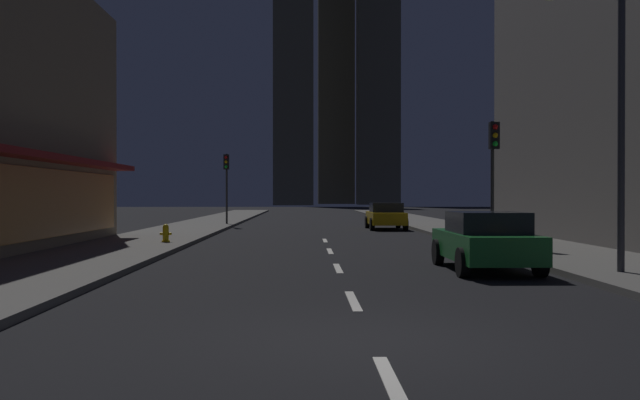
% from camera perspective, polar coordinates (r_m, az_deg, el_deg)
% --- Properties ---
extents(ground_plane, '(78.00, 136.00, 0.10)m').
position_cam_1_polar(ground_plane, '(40.53, -0.16, -2.29)').
color(ground_plane, black).
extents(sidewalk_right, '(4.00, 76.00, 0.15)m').
position_cam_1_polar(sidewalk_right, '(41.27, 9.61, -2.08)').
color(sidewalk_right, '#605E59').
rests_on(sidewalk_right, ground).
extents(sidewalk_left, '(4.00, 76.00, 0.15)m').
position_cam_1_polar(sidewalk_left, '(40.98, -10.00, -2.10)').
color(sidewalk_left, '#605E59').
rests_on(sidewalk_left, ground).
extents(lane_marking_center, '(0.16, 23.00, 0.01)m').
position_cam_1_polar(lane_marking_center, '(17.00, 1.54, -5.83)').
color(lane_marking_center, silver).
rests_on(lane_marking_center, ground).
extents(skyscraper_distant_tall, '(7.59, 5.77, 53.16)m').
position_cam_1_polar(skyscraper_distant_tall, '(130.53, -2.28, 11.31)').
color(skyscraper_distant_tall, brown).
rests_on(skyscraper_distant_tall, ground).
extents(skyscraper_distant_mid, '(7.90, 6.94, 70.26)m').
position_cam_1_polar(skyscraper_distant_mid, '(152.22, 1.36, 13.02)').
color(skyscraper_distant_mid, '#423F32').
rests_on(skyscraper_distant_mid, ground).
extents(skyscraper_distant_short, '(8.48, 6.11, 54.57)m').
position_cam_1_polar(skyscraper_distant_short, '(139.43, 4.96, 10.90)').
color(skyscraper_distant_short, brown).
rests_on(skyscraper_distant_short, ground).
extents(car_parked_near, '(1.98, 4.24, 1.45)m').
position_cam_1_polar(car_parked_near, '(16.97, 13.88, -3.36)').
color(car_parked_near, '#1E722D').
rests_on(car_parked_near, ground).
extents(car_parked_far, '(1.98, 4.24, 1.45)m').
position_cam_1_polar(car_parked_far, '(36.68, 5.61, -1.34)').
color(car_parked_far, gold).
rests_on(car_parked_far, ground).
extents(fire_hydrant_far_left, '(0.42, 0.30, 0.65)m').
position_cam_1_polar(fire_hydrant_far_left, '(25.08, -12.98, -2.81)').
color(fire_hydrant_far_left, gold).
rests_on(fire_hydrant_far_left, sidewalk_left).
extents(traffic_light_near_right, '(0.32, 0.48, 4.20)m').
position_cam_1_polar(traffic_light_near_right, '(23.24, 14.54, 3.69)').
color(traffic_light_near_right, '#2D2D2D').
rests_on(traffic_light_near_right, sidewalk_right).
extents(traffic_light_far_left, '(0.32, 0.48, 4.20)m').
position_cam_1_polar(traffic_light_far_left, '(40.50, -7.96, 2.29)').
color(traffic_light_far_left, '#2D2D2D').
rests_on(traffic_light_far_left, sidewalk_left).
extents(street_lamp_right, '(1.96, 0.56, 6.58)m').
position_cam_1_polar(street_lamp_right, '(16.32, 21.60, 11.73)').
color(street_lamp_right, '#38383D').
rests_on(street_lamp_right, sidewalk_right).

